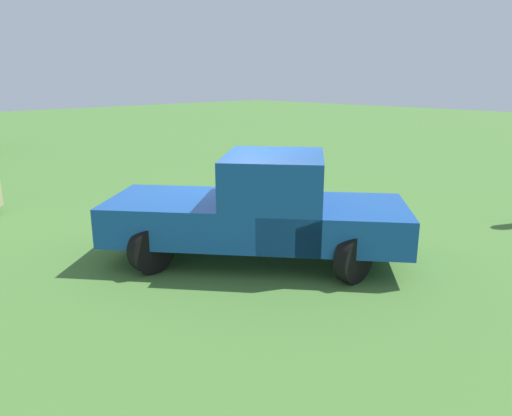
# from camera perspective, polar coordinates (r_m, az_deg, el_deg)

# --- Properties ---
(ground_plane) EXTENTS (80.00, 80.00, 0.00)m
(ground_plane) POSITION_cam_1_polar(r_m,az_deg,el_deg) (9.29, -0.78, -3.55)
(ground_plane) COLOR #477533
(pickup_truck) EXTENTS (4.43, 4.96, 1.80)m
(pickup_truck) POSITION_cam_1_polar(r_m,az_deg,el_deg) (7.95, 0.90, 0.14)
(pickup_truck) COLOR black
(pickup_truck) RESTS_ON ground_plane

